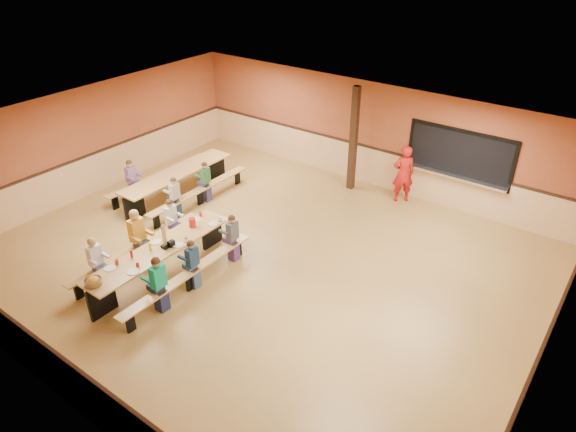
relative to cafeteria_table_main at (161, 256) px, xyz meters
The scene contains 23 objects.
ground 2.26m from the cafeteria_table_main, 52.19° to the left, with size 12.00×12.00×0.00m, color olive.
room_envelope 2.20m from the cafeteria_table_main, 52.19° to the left, with size 12.04×10.04×3.02m.
kitchen_pass_through 7.83m from the cafeteria_table_main, 59.48° to the left, with size 2.78×0.28×1.38m.
structural_post 6.32m from the cafeteria_table_main, 79.42° to the left, with size 0.18×0.18×3.00m, color black.
cafeteria_table_main is the anchor object (origin of this frame).
cafeteria_table_second 3.78m from the cafeteria_table_main, 131.45° to the left, with size 1.91×3.70×0.74m.
seated_child_white_left 1.32m from the cafeteria_table_main, 128.68° to the right, with size 0.36×0.29×1.19m, color white, non-canonical shape.
seated_adult_yellow 0.84m from the cafeteria_table_main, behind, with size 0.43×0.35×1.33m, color gold, non-canonical shape.
seated_child_grey_left 1.35m from the cafeteria_table_main, 127.79° to the left, with size 0.34×0.28×1.16m, color white, non-canonical shape.
seated_child_teal_right 1.13m from the cafeteria_table_main, 42.99° to the right, with size 0.38×0.31×1.24m, color #0E9D72, non-canonical shape.
seated_child_navy_right 0.84m from the cafeteria_table_main, ahead, with size 0.34×0.28×1.14m, color navy, non-canonical shape.
seated_child_char_right 1.62m from the cafeteria_table_main, 59.37° to the left, with size 0.34×0.28×1.15m, color #43484C, non-canonical shape.
seated_child_purple_sec 3.84m from the cafeteria_table_main, 150.00° to the left, with size 0.36×0.29×1.18m, color #7A5178, non-canonical shape.
seated_child_green_sec 3.52m from the cafeteria_table_main, 118.39° to the left, with size 0.34×0.28×1.14m, color #30683E, non-canonical shape.
seated_child_tan_sec 2.59m from the cafeteria_table_main, 130.33° to the left, with size 0.33×0.27×1.13m, color #BEB097, non-canonical shape.
standing_woman 6.83m from the cafeteria_table_main, 67.03° to the left, with size 0.59×0.39×1.63m, color red.
punch_pitcher 1.08m from the cafeteria_table_main, 93.22° to the left, with size 0.16×0.16×0.22m, color #B42218.
chip_bowl 1.64m from the cafeteria_table_main, 92.09° to the right, with size 0.32×0.32×0.15m, color orange, non-canonical shape.
napkin_dispenser 0.37m from the cafeteria_table_main, 52.02° to the left, with size 0.10×0.14×0.13m, color black.
condiment_mustard 0.36m from the cafeteria_table_main, 123.93° to the right, with size 0.06×0.06×0.17m, color yellow.
condiment_ketchup 0.68m from the cafeteria_table_main, 110.12° to the right, with size 0.06×0.06×0.17m, color #B2140F.
table_paddle 0.37m from the cafeteria_table_main, 43.78° to the left, with size 0.16×0.16×0.56m.
place_settings 0.27m from the cafeteria_table_main, ahead, with size 0.65×3.30×0.11m, color beige, non-canonical shape.
Camera 1 is at (6.24, -7.45, 6.85)m, focal length 32.00 mm.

